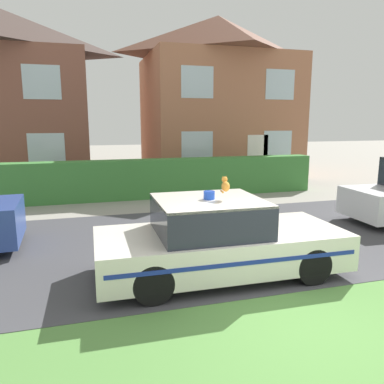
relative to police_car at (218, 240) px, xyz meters
name	(u,v)px	position (x,y,z in m)	size (l,w,h in m)	color
ground_plane	(310,325)	(0.64, -1.93, -0.65)	(80.00, 80.00, 0.00)	gray
road_strip	(215,239)	(0.64, 1.92, -0.64)	(28.00, 5.90, 0.01)	#424247
lawn_verge	(322,335)	(0.64, -2.19, -0.65)	(28.00, 2.32, 0.01)	#568C42
garden_hedge	(151,179)	(0.06, 7.13, 0.04)	(12.40, 0.68, 1.38)	#3D7F38
police_car	(218,240)	(0.00, 0.00, 0.00)	(4.36, 1.88, 1.52)	black
cat	(225,185)	(0.09, -0.09, 0.98)	(0.19, 0.28, 0.26)	orange
house_right	(217,96)	(4.42, 12.33, 3.29)	(7.33, 5.98, 7.74)	#A86B4C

